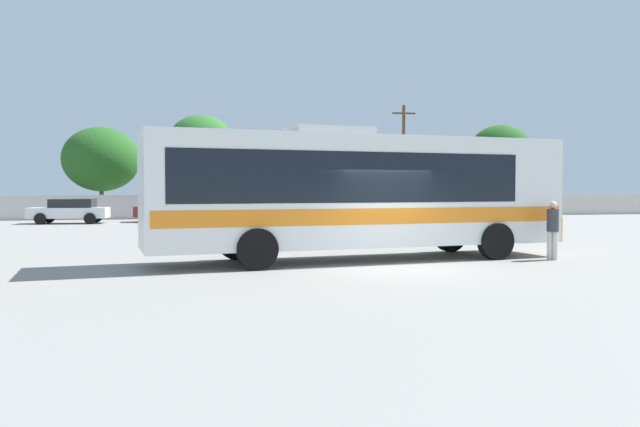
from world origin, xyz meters
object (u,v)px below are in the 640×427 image
(roadside_tree_right, at_px, (500,151))
(parked_car_second_maroon, at_px, (169,209))
(coach_bus_white_orange, at_px, (355,190))
(utility_pole_near, at_px, (404,158))
(parked_car_third_red, at_px, (288,208))
(roadside_tree_left, at_px, (101,159))
(roadside_tree_midleft, at_px, (201,143))
(attendant_by_bus_door, at_px, (553,227))
(roadside_tree_midright, at_px, (345,168))
(parked_car_leftmost_white, at_px, (70,210))

(roadside_tree_right, bearing_deg, parked_car_second_maroon, -158.79)
(coach_bus_white_orange, distance_m, utility_pole_near, 31.09)
(parked_car_third_red, xyz_separation_m, roadside_tree_left, (-12.38, 10.73, 3.42))
(utility_pole_near, relative_size, roadside_tree_midleft, 1.14)
(coach_bus_white_orange, height_order, attendant_by_bus_door, coach_bus_white_orange)
(roadside_tree_midright, distance_m, roadside_tree_right, 15.46)
(roadside_tree_midleft, xyz_separation_m, roadside_tree_midright, (10.78, 0.27, -1.74))
(parked_car_leftmost_white, bearing_deg, utility_pole_near, 17.35)
(utility_pole_near, bearing_deg, parked_car_second_maroon, -159.87)
(parked_car_leftmost_white, bearing_deg, roadside_tree_left, 87.81)
(parked_car_leftmost_white, distance_m, roadside_tree_midleft, 11.80)
(utility_pole_near, height_order, roadside_tree_midleft, utility_pole_near)
(parked_car_second_maroon, xyz_separation_m, roadside_tree_midleft, (2.19, 6.93, 4.55))
(coach_bus_white_orange, relative_size, roadside_tree_right, 1.61)
(attendant_by_bus_door, height_order, roadside_tree_midleft, roadside_tree_midleft)
(parked_car_third_red, height_order, utility_pole_near, utility_pole_near)
(parked_car_second_maroon, bearing_deg, parked_car_leftmost_white, -171.94)
(attendant_by_bus_door, bearing_deg, utility_pole_near, 77.69)
(attendant_by_bus_door, height_order, utility_pole_near, utility_pole_near)
(attendant_by_bus_door, relative_size, roadside_tree_left, 0.25)
(coach_bus_white_orange, xyz_separation_m, roadside_tree_right, (22.47, 33.05, 3.29))
(roadside_tree_right, bearing_deg, roadside_tree_midleft, -171.39)
(roadside_tree_midleft, height_order, roadside_tree_right, roadside_tree_right)
(parked_car_second_maroon, distance_m, roadside_tree_right, 30.27)
(attendant_by_bus_door, xyz_separation_m, roadside_tree_right, (17.01, 34.20, 4.32))
(attendant_by_bus_door, relative_size, utility_pole_near, 0.20)
(parked_car_third_red, xyz_separation_m, roadside_tree_midleft, (-5.13, 7.06, 4.52))
(coach_bus_white_orange, xyz_separation_m, utility_pole_near, (11.95, 28.60, 2.39))
(parked_car_second_maroon, xyz_separation_m, utility_pole_near, (17.39, 6.37, 3.59))
(parked_car_third_red, relative_size, utility_pole_near, 0.52)
(parked_car_second_maroon, xyz_separation_m, parked_car_third_red, (7.32, -0.13, 0.03))
(roadside_tree_left, xyz_separation_m, roadside_tree_midright, (18.03, -3.41, -0.64))
(parked_car_second_maroon, height_order, parked_car_third_red, parked_car_third_red)
(coach_bus_white_orange, bearing_deg, roadside_tree_right, 55.79)
(parked_car_second_maroon, relative_size, roadside_tree_right, 0.56)
(utility_pole_near, relative_size, roadside_tree_left, 1.26)
(roadside_tree_left, bearing_deg, roadside_tree_midright, -10.70)
(parked_car_leftmost_white, xyz_separation_m, utility_pole_near, (22.88, 7.15, 3.60))
(attendant_by_bus_door, bearing_deg, roadside_tree_left, 115.15)
(parked_car_second_maroon, relative_size, roadside_tree_left, 0.64)
(parked_car_third_red, relative_size, roadside_tree_midright, 0.88)
(attendant_by_bus_door, distance_m, roadside_tree_midright, 30.75)
(attendant_by_bus_door, bearing_deg, roadside_tree_right, 63.55)
(parked_car_third_red, height_order, roadside_tree_right, roadside_tree_right)
(parked_car_leftmost_white, bearing_deg, parked_car_third_red, 2.90)
(attendant_by_bus_door, distance_m, roadside_tree_midleft, 31.83)
(roadside_tree_right, bearing_deg, roadside_tree_left, -179.62)
(roadside_tree_left, bearing_deg, utility_pole_near, -10.68)
(parked_car_leftmost_white, height_order, parked_car_second_maroon, parked_car_second_maroon)
(attendant_by_bus_door, distance_m, roadside_tree_right, 38.44)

